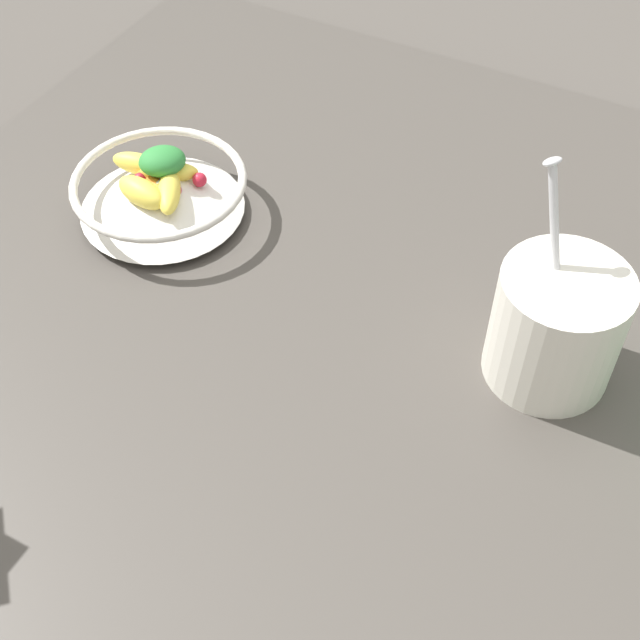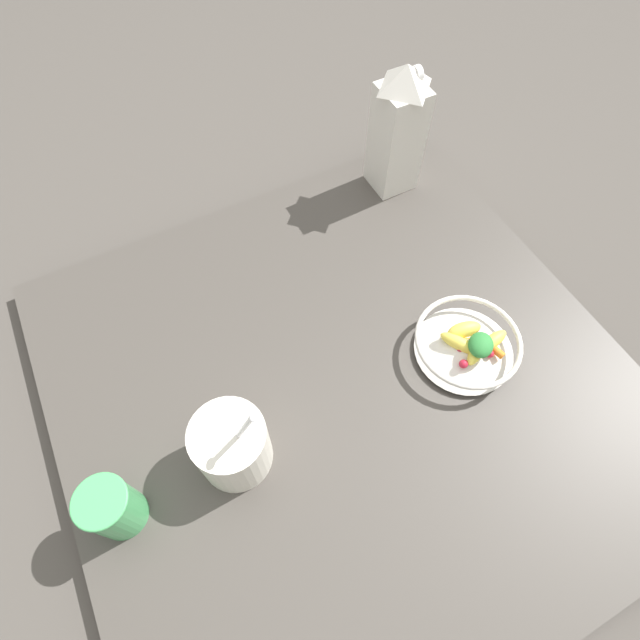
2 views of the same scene
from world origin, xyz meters
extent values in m
plane|color=#4C4742|center=(0.00, 0.00, 0.00)|extent=(6.00, 6.00, 0.00)
cube|color=#47423D|center=(0.00, 0.00, 0.02)|extent=(1.02, 1.02, 0.03)
cylinder|color=silver|center=(-0.05, -0.23, 0.04)|extent=(0.10, 0.10, 0.01)
cone|color=silver|center=(-0.05, -0.23, 0.06)|extent=(0.19, 0.19, 0.04)
torus|color=silver|center=(-0.05, -0.23, 0.08)|extent=(0.20, 0.20, 0.01)
ellipsoid|color=#EFD64C|center=(-0.04, -0.21, 0.08)|extent=(0.08, 0.06, 0.03)
ellipsoid|color=#EFD64C|center=(-0.03, -0.24, 0.08)|extent=(0.04, 0.07, 0.03)
ellipsoid|color=#EFD64C|center=(-0.07, -0.27, 0.08)|extent=(0.03, 0.07, 0.02)
ellipsoid|color=#EFD64C|center=(-0.07, -0.23, 0.08)|extent=(0.05, 0.07, 0.02)
cylinder|color=orange|center=(-0.05, -0.23, 0.07)|extent=(0.03, 0.04, 0.02)
cylinder|color=orange|center=(-0.08, -0.27, 0.07)|extent=(0.05, 0.03, 0.01)
sphere|color=red|center=(-0.05, -0.26, 0.07)|extent=(0.01, 0.01, 0.01)
sphere|color=red|center=(-0.05, -0.23, 0.07)|extent=(0.01, 0.01, 0.01)
sphere|color=red|center=(-0.05, -0.21, 0.07)|extent=(0.02, 0.02, 0.02)
sphere|color=red|center=(-0.03, -0.24, 0.07)|extent=(0.02, 0.02, 0.02)
sphere|color=red|center=(-0.09, -0.25, 0.07)|extent=(0.01, 0.01, 0.01)
sphere|color=red|center=(-0.08, -0.20, 0.07)|extent=(0.02, 0.02, 0.02)
ellipsoid|color=#2D7F38|center=(-0.07, -0.24, 0.09)|extent=(0.07, 0.07, 0.03)
cylinder|color=silver|center=(-0.03, 0.23, 0.10)|extent=(0.12, 0.12, 0.12)
cylinder|color=white|center=(-0.03, 0.23, 0.15)|extent=(0.11, 0.11, 0.02)
cylinder|color=silver|center=(-0.05, 0.21, 0.18)|extent=(0.04, 0.06, 0.15)
ellipsoid|color=silver|center=(-0.06, 0.19, 0.25)|extent=(0.02, 0.02, 0.01)
camera|label=1|loc=(0.56, 0.29, 0.72)|focal=50.00mm
camera|label=2|loc=(-0.31, 0.21, 0.89)|focal=28.00mm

